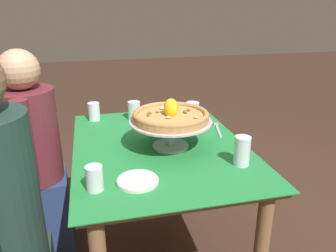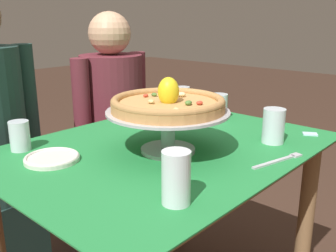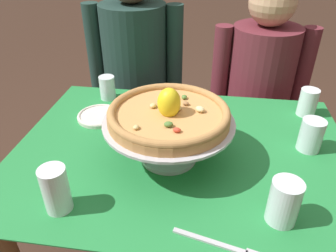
# 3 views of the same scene
# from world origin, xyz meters

# --- Properties ---
(dining_table) EXTENTS (1.07, 0.80, 0.72)m
(dining_table) POSITION_xyz_m (0.00, 0.00, 0.59)
(dining_table) COLOR olive
(dining_table) RESTS_ON ground
(pizza_stand) EXTENTS (0.38, 0.38, 0.13)m
(pizza_stand) POSITION_xyz_m (-0.03, -0.05, 0.81)
(pizza_stand) COLOR #B7B7C1
(pizza_stand) RESTS_ON dining_table
(pizza) EXTENTS (0.35, 0.35, 0.10)m
(pizza) POSITION_xyz_m (-0.03, -0.05, 0.87)
(pizza) COLOR tan
(pizza) RESTS_ON pizza_stand
(water_glass_back_left) EXTENTS (0.06, 0.06, 0.10)m
(water_glass_back_left) POSITION_xyz_m (-0.34, 0.31, 0.76)
(water_glass_back_left) COLOR silver
(water_glass_back_left) RESTS_ON dining_table
(water_glass_side_right) EXTENTS (0.07, 0.07, 0.11)m
(water_glass_side_right) POSITION_xyz_m (0.40, 0.06, 0.76)
(water_glass_side_right) COLOR silver
(water_glass_side_right) RESTS_ON dining_table
(water_glass_back_right) EXTENTS (0.07, 0.07, 0.10)m
(water_glass_back_right) POSITION_xyz_m (0.44, 0.29, 0.76)
(water_glass_back_right) COLOR white
(water_glass_back_right) RESTS_ON dining_table
(water_glass_front_left) EXTENTS (0.07, 0.07, 0.13)m
(water_glass_front_left) POSITION_xyz_m (-0.28, -0.29, 0.77)
(water_glass_front_left) COLOR white
(water_glass_front_left) RESTS_ON dining_table
(water_glass_front_right) EXTENTS (0.07, 0.07, 0.12)m
(water_glass_front_right) POSITION_xyz_m (0.27, -0.25, 0.77)
(water_glass_front_right) COLOR silver
(water_glass_front_right) RESTS_ON dining_table
(side_plate) EXTENTS (0.16, 0.16, 0.02)m
(side_plate) POSITION_xyz_m (-0.32, 0.15, 0.73)
(side_plate) COLOR silver
(side_plate) RESTS_ON dining_table
(dinner_fork) EXTENTS (0.20, 0.07, 0.01)m
(dinner_fork) POSITION_xyz_m (0.13, -0.35, 0.72)
(dinner_fork) COLOR #B7B7C1
(dinner_fork) RESTS_ON dining_table
(sugar_packet) EXTENTS (0.06, 0.06, 0.00)m
(sugar_packet) POSITION_xyz_m (0.44, -0.31, 0.72)
(sugar_packet) COLOR silver
(sugar_packet) RESTS_ON dining_table
(diner_right) EXTENTS (0.46, 0.34, 1.15)m
(diner_right) POSITION_xyz_m (0.31, 0.63, 0.54)
(diner_right) COLOR navy
(diner_right) RESTS_ON ground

